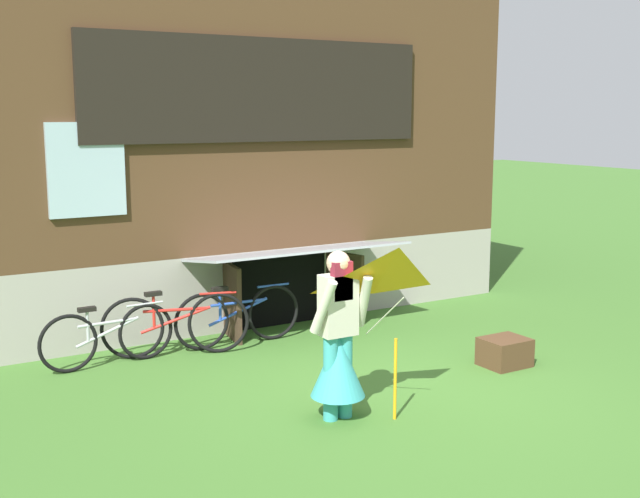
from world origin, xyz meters
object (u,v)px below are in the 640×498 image
bicycle_blue (238,316)px  wooden_crate (505,352)px  bicycle_silver (108,336)px  person (338,349)px  bicycle_red (176,324)px  kite (398,293)px

bicycle_blue → wooden_crate: bearing=-44.5°
bicycle_blue → bicycle_silver: size_ratio=1.06×
person → bicycle_red: bearing=108.0°
kite → bicycle_silver: (-1.69, 3.26, -0.94)m
kite → bicycle_blue: (-0.05, 3.27, -0.92)m
bicycle_blue → bicycle_red: size_ratio=0.99×
bicycle_blue → bicycle_red: bicycle_red is taller
person → bicycle_silver: (-1.40, 2.71, -0.33)m
person → kite: bearing=-56.7°
bicycle_red → wooden_crate: (3.09, -2.30, -0.22)m
wooden_crate → bicycle_blue: bearing=134.0°
kite → bicycle_blue: kite is taller
person → kite: 0.87m
wooden_crate → bicycle_silver: bearing=149.2°
kite → bicycle_blue: bearing=90.8°
bicycle_red → bicycle_silver: 0.81m
kite → bicycle_silver: bearing=117.4°
bicycle_silver → person: bearing=-65.5°
bicycle_blue → wooden_crate: (2.26, -2.34, -0.21)m
kite → wooden_crate: 2.65m
bicycle_blue → bicycle_red: bearing=-175.6°
person → bicycle_blue: bearing=90.5°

